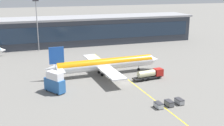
% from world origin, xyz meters
% --- Properties ---
extents(ground_plane, '(700.00, 700.00, 0.00)m').
position_xyz_m(ground_plane, '(0.00, 0.00, 0.00)').
color(ground_plane, slate).
extents(apron_lead_in_line, '(2.54, 79.98, 0.01)m').
position_xyz_m(apron_lead_in_line, '(2.18, 2.00, 0.00)').
color(apron_lead_in_line, yellow).
rests_on(apron_lead_in_line, ground_plane).
extents(terminal_building, '(154.69, 20.06, 14.27)m').
position_xyz_m(terminal_building, '(-14.95, 68.23, 7.15)').
color(terminal_building, '#2D333D').
rests_on(terminal_building, ground_plane).
extents(main_airliner, '(42.25, 33.52, 11.10)m').
position_xyz_m(main_airliner, '(-3.32, 11.05, 3.78)').
color(main_airliner, white).
rests_on(main_airliner, ground_plane).
extents(fuel_tanker, '(11.02, 3.80, 3.25)m').
position_xyz_m(fuel_tanker, '(9.24, 1.20, 1.75)').
color(fuel_tanker, '#232326').
rests_on(fuel_tanker, ground_plane).
extents(catering_lift, '(5.73, 7.09, 6.30)m').
position_xyz_m(catering_lift, '(-22.40, -0.98, 3.07)').
color(catering_lift, '#285B9E').
rests_on(catering_lift, ground_plane).
extents(baggage_cart_0, '(1.83, 2.78, 1.48)m').
position_xyz_m(baggage_cart_0, '(1.26, -20.56, 0.78)').
color(baggage_cart_0, '#B2B7BC').
rests_on(baggage_cart_0, ground_plane).
extents(baggage_cart_1, '(1.83, 2.78, 1.48)m').
position_xyz_m(baggage_cart_1, '(4.45, -20.28, 0.78)').
color(baggage_cart_1, '#595B60').
rests_on(baggage_cart_1, ground_plane).
extents(baggage_cart_2, '(1.83, 2.78, 1.48)m').
position_xyz_m(baggage_cart_2, '(7.64, -20.00, 0.78)').
color(baggage_cart_2, gray).
rests_on(baggage_cart_2, ground_plane).
extents(apron_light_mast_0, '(2.80, 0.50, 24.14)m').
position_xyz_m(apron_light_mast_0, '(-22.75, 56.27, 14.07)').
color(apron_light_mast_0, gray).
rests_on(apron_light_mast_0, ground_plane).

